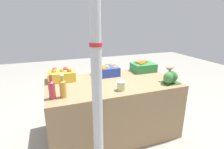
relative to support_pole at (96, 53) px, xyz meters
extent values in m
plane|color=gray|center=(0.40, 0.73, -1.29)|extent=(10.00, 10.00, 0.00)
cube|color=#937551|center=(0.40, 0.73, -0.91)|extent=(1.68, 0.93, 0.75)
cylinder|color=#B7BABF|center=(0.00, 0.00, 0.00)|extent=(0.09, 0.09, 2.57)
cylinder|color=red|center=(0.00, 0.00, 0.06)|extent=(0.10, 0.10, 0.03)
cube|color=gold|center=(-0.21, 1.03, -0.47)|extent=(0.35, 0.27, 0.13)
sphere|color=red|center=(-0.29, 1.12, -0.42)|extent=(0.08, 0.08, 0.08)
sphere|color=gold|center=(-0.26, 1.07, -0.42)|extent=(0.07, 0.07, 0.07)
sphere|color=red|center=(-0.11, 0.98, -0.41)|extent=(0.07, 0.07, 0.07)
sphere|color=#BC562D|center=(-0.31, 1.02, -0.41)|extent=(0.07, 0.07, 0.07)
sphere|color=gold|center=(-0.25, 1.09, -0.42)|extent=(0.07, 0.07, 0.07)
sphere|color=#BC562D|center=(-0.14, 1.12, -0.42)|extent=(0.06, 0.06, 0.06)
sphere|color=#BC562D|center=(-0.27, 1.07, -0.42)|extent=(0.07, 0.07, 0.07)
sphere|color=red|center=(-0.15, 1.09, -0.41)|extent=(0.08, 0.08, 0.08)
sphere|color=#BC562D|center=(-0.20, 1.01, -0.41)|extent=(0.06, 0.06, 0.06)
cube|color=#2847B7|center=(0.41, 1.03, -0.47)|extent=(0.35, 0.27, 0.13)
sphere|color=orange|center=(0.52, 0.95, -0.42)|extent=(0.07, 0.07, 0.07)
sphere|color=orange|center=(0.42, 0.98, -0.41)|extent=(0.07, 0.07, 0.07)
sphere|color=orange|center=(0.34, 0.93, -0.41)|extent=(0.07, 0.07, 0.07)
sphere|color=orange|center=(0.38, 1.07, -0.42)|extent=(0.07, 0.07, 0.07)
sphere|color=orange|center=(0.53, 1.11, -0.42)|extent=(0.07, 0.07, 0.07)
sphere|color=orange|center=(0.33, 1.03, -0.42)|extent=(0.08, 0.08, 0.08)
sphere|color=orange|center=(0.35, 1.12, -0.42)|extent=(0.07, 0.07, 0.07)
cube|color=#2D8442|center=(1.03, 1.03, -0.47)|extent=(0.35, 0.27, 0.13)
cone|color=orange|center=(1.13, 1.09, -0.39)|extent=(0.12, 0.06, 0.03)
cone|color=orange|center=(1.00, 1.01, -0.39)|extent=(0.17, 0.07, 0.03)
cone|color=orange|center=(1.06, 1.03, -0.39)|extent=(0.16, 0.07, 0.03)
cone|color=orange|center=(1.04, 1.13, -0.39)|extent=(0.16, 0.05, 0.02)
cone|color=orange|center=(0.99, 1.09, -0.39)|extent=(0.15, 0.06, 0.02)
cone|color=orange|center=(0.99, 0.97, -0.39)|extent=(0.14, 0.05, 0.03)
cone|color=orange|center=(1.01, 1.08, -0.39)|extent=(0.17, 0.04, 0.03)
cone|color=orange|center=(1.06, 1.11, -0.39)|extent=(0.13, 0.03, 0.02)
cone|color=orange|center=(1.06, 1.04, -0.40)|extent=(0.15, 0.04, 0.02)
cube|color=#2D602D|center=(1.09, 0.44, -0.53)|extent=(0.22, 0.18, 0.01)
ellipsoid|color=#2D602D|center=(1.09, 0.42, -0.45)|extent=(0.14, 0.14, 0.15)
cylinder|color=#B2C693|center=(1.09, 0.42, -0.52)|extent=(0.03, 0.03, 0.02)
ellipsoid|color=#427F3D|center=(1.03, 0.40, -0.45)|extent=(0.12, 0.12, 0.15)
cylinder|color=#B2C693|center=(1.03, 0.40, -0.52)|extent=(0.03, 0.03, 0.02)
ellipsoid|color=#427F3D|center=(1.06, 0.46, -0.45)|extent=(0.10, 0.10, 0.11)
cylinder|color=#B2C693|center=(1.06, 0.46, -0.52)|extent=(0.03, 0.03, 0.02)
ellipsoid|color=#427F3D|center=(1.11, 0.42, -0.45)|extent=(0.12, 0.12, 0.13)
cylinder|color=#B2C693|center=(1.11, 0.42, -0.52)|extent=(0.03, 0.03, 0.02)
cylinder|color=#B2333D|center=(-0.35, 0.46, -0.45)|extent=(0.07, 0.07, 0.18)
cone|color=#B2333D|center=(-0.35, 0.46, -0.35)|extent=(0.07, 0.07, 0.03)
cylinder|color=#B2333D|center=(-0.35, 0.46, -0.31)|extent=(0.03, 0.03, 0.05)
cylinder|color=gold|center=(-0.35, 0.46, -0.28)|extent=(0.04, 0.04, 0.01)
cylinder|color=gold|center=(-0.24, 0.46, -0.45)|extent=(0.07, 0.07, 0.17)
cone|color=gold|center=(-0.24, 0.46, -0.35)|extent=(0.07, 0.07, 0.02)
cylinder|color=gold|center=(-0.24, 0.46, -0.32)|extent=(0.03, 0.03, 0.04)
cylinder|color=silver|center=(-0.24, 0.46, -0.30)|extent=(0.04, 0.04, 0.01)
cylinder|color=#B2C684|center=(0.40, 0.43, -0.49)|extent=(0.09, 0.09, 0.10)
cylinder|color=white|center=(0.40, 0.43, -0.43)|extent=(0.10, 0.10, 0.01)
cube|color=#4C3D2D|center=(1.07, 0.44, -0.37)|extent=(0.02, 0.02, 0.01)
ellipsoid|color=#7A664C|center=(1.07, 0.44, -0.35)|extent=(0.08, 0.04, 0.04)
sphere|color=#897556|center=(1.03, 0.44, -0.34)|extent=(0.03, 0.03, 0.03)
cone|color=#4C3D28|center=(1.02, 0.44, -0.34)|extent=(0.01, 0.01, 0.01)
cube|color=#7A664C|center=(1.12, 0.45, -0.34)|extent=(0.04, 0.02, 0.01)
camera|label=1|loc=(-0.34, -1.29, 0.24)|focal=28.00mm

